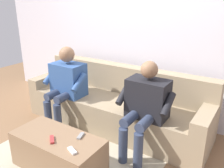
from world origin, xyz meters
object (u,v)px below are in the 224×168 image
object	(u,v)px
coffee_table	(58,153)
remote_gray	(81,136)
person_left_seated	(145,103)
remote_red	(52,140)
remote_white	(72,151)
person_right_seated	(66,82)
couch	(116,105)

from	to	relation	value
coffee_table	remote_gray	size ratio (longest dim) A/B	8.43
person_left_seated	remote_red	size ratio (longest dim) A/B	8.01
person_left_seated	remote_white	bearing A→B (deg)	71.14
remote_white	remote_gray	bearing A→B (deg)	134.85
person_left_seated	coffee_table	bearing A→B (deg)	52.24
remote_gray	person_left_seated	bearing A→B (deg)	131.41
remote_white	remote_gray	xyz separation A→B (m)	(0.09, -0.23, -0.00)
remote_white	remote_red	bearing A→B (deg)	-162.80
coffee_table	person_right_seated	distance (m)	1.08
couch	person_left_seated	size ratio (longest dim) A/B	2.39
couch	coffee_table	distance (m)	1.13
couch	remote_red	xyz separation A→B (m)	(-0.01, 1.20, 0.11)
person_left_seated	remote_red	world-z (taller)	person_left_seated
person_right_seated	person_left_seated	bearing A→B (deg)	179.05
person_right_seated	remote_white	bearing A→B (deg)	135.01
couch	remote_white	bearing A→B (deg)	103.64
remote_gray	couch	bearing A→B (deg)	174.31
person_right_seated	remote_red	bearing A→B (deg)	125.09
coffee_table	remote_red	world-z (taller)	remote_red
couch	person_right_seated	world-z (taller)	person_right_seated
coffee_table	remote_gray	bearing A→B (deg)	-148.32
person_left_seated	remote_white	world-z (taller)	person_left_seated
coffee_table	person_right_seated	world-z (taller)	person_right_seated
couch	remote_red	size ratio (longest dim) A/B	19.18
couch	person_left_seated	bearing A→B (deg)	149.35
couch	person_right_seated	size ratio (longest dim) A/B	2.34
person_left_seated	remote_red	bearing A→B (deg)	55.45
remote_gray	remote_red	bearing A→B (deg)	-60.46
coffee_table	person_right_seated	bearing A→B (deg)	-52.94
person_right_seated	remote_gray	size ratio (longest dim) A/B	9.61
coffee_table	person_left_seated	xyz separation A→B (m)	(-0.60, -0.77, 0.41)
coffee_table	person_left_seated	distance (m)	1.06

